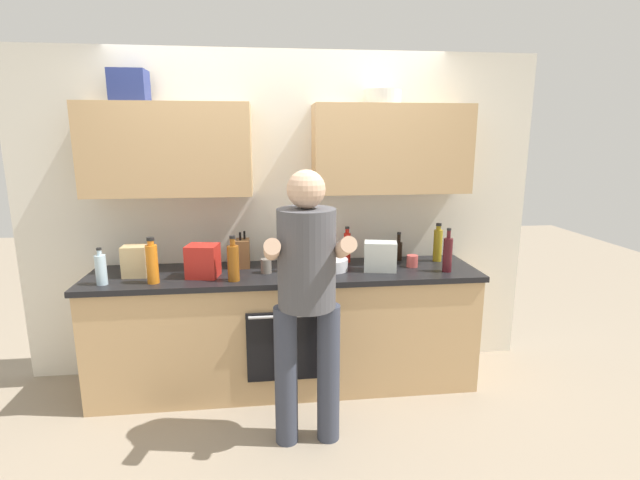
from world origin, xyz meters
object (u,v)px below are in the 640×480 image
(cup_ceramic, at_px, (412,261))
(mixing_bowl, at_px, (331,264))
(person_standing, at_px, (307,288))
(bottle_syrup, at_px, (233,262))
(grocery_bag_bread, at_px, (135,261))
(bottle_wine, at_px, (448,254))
(bottle_vinegar, at_px, (295,255))
(bottle_hotsauce, at_px, (347,247))
(bottle_water, at_px, (101,269))
(bottle_juice, at_px, (152,263))
(grocery_bag_produce, at_px, (380,256))
(grocery_bag_crisps, at_px, (203,261))
(cup_stoneware, at_px, (266,266))
(bottle_soy, at_px, (398,250))
(knife_block, at_px, (243,253))
(bottle_oil, at_px, (438,244))

(cup_ceramic, height_order, mixing_bowl, cup_ceramic)
(person_standing, distance_m, mixing_bowl, 0.75)
(bottle_syrup, relative_size, grocery_bag_bread, 1.43)
(grocery_bag_bread, bearing_deg, cup_ceramic, 0.28)
(grocery_bag_bread, bearing_deg, bottle_wine, -3.76)
(bottle_vinegar, distance_m, cup_ceramic, 0.89)
(bottle_hotsauce, relative_size, grocery_bag_bread, 1.28)
(bottle_water, relative_size, bottle_juice, 0.80)
(grocery_bag_bread, xyz_separation_m, grocery_bag_produce, (1.75, -0.06, -0.00))
(grocery_bag_produce, bearing_deg, bottle_water, -176.74)
(bottle_wine, height_order, grocery_bag_crisps, bottle_wine)
(cup_stoneware, bearing_deg, grocery_bag_produce, -2.43)
(bottle_juice, xyz_separation_m, mixing_bowl, (1.23, 0.17, -0.10))
(bottle_syrup, height_order, bottle_soy, bottle_syrup)
(mixing_bowl, height_order, grocery_bag_produce, grocery_bag_produce)
(person_standing, xyz_separation_m, grocery_bag_bread, (-1.15, 0.71, 0.01))
(bottle_wine, relative_size, knife_block, 1.18)
(bottle_water, xyz_separation_m, bottle_soy, (2.14, 0.39, -0.02))
(bottle_syrup, bearing_deg, bottle_soy, 17.91)
(person_standing, xyz_separation_m, knife_block, (-0.41, 0.87, 0.01))
(bottle_hotsauce, height_order, grocery_bag_crisps, bottle_hotsauce)
(bottle_oil, height_order, mixing_bowl, bottle_oil)
(bottle_hotsauce, height_order, bottle_oil, bottle_oil)
(bottle_juice, relative_size, bottle_oil, 1.04)
(bottle_wine, relative_size, bottle_oil, 1.06)
(person_standing, relative_size, bottle_wine, 5.23)
(bottle_wine, bearing_deg, bottle_syrup, -178.31)
(knife_block, bearing_deg, mixing_bowl, -13.91)
(grocery_bag_produce, distance_m, grocery_bag_crisps, 1.27)
(bottle_water, relative_size, bottle_wine, 0.78)
(bottle_hotsauce, distance_m, cup_stoneware, 0.68)
(bottle_oil, bearing_deg, bottle_wine, -97.13)
(bottle_juice, relative_size, bottle_syrup, 1.00)
(grocery_bag_crisps, bearing_deg, bottle_juice, -161.08)
(bottle_vinegar, bearing_deg, bottle_water, -173.12)
(person_standing, distance_m, cup_stoneware, 0.73)
(cup_stoneware, bearing_deg, bottle_syrup, -143.56)
(bottle_water, bearing_deg, grocery_bag_produce, 3.26)
(mixing_bowl, distance_m, grocery_bag_crisps, 0.92)
(bottle_vinegar, relative_size, cup_stoneware, 2.76)
(bottle_juice, height_order, bottle_oil, bottle_juice)
(bottle_water, xyz_separation_m, grocery_bag_produce, (1.92, 0.11, 0.00))
(grocery_bag_produce, height_order, grocery_bag_crisps, grocery_bag_crisps)
(knife_block, bearing_deg, bottle_vinegar, -23.90)
(bottle_syrup, relative_size, knife_block, 1.16)
(cup_ceramic, bearing_deg, knife_block, 173.51)
(bottle_syrup, relative_size, mixing_bowl, 1.27)
(person_standing, bearing_deg, bottle_juice, 151.68)
(grocery_bag_produce, bearing_deg, grocery_bag_bread, 177.92)
(cup_stoneware, xyz_separation_m, knife_block, (-0.17, 0.18, 0.06))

